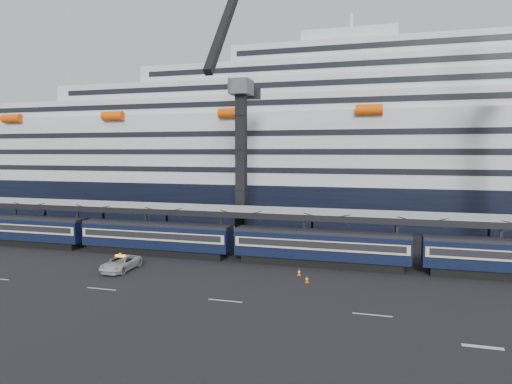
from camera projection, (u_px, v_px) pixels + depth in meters
ground at (398, 301)px, 38.26m from camera, size 260.00×260.00×0.00m
train at (352, 248)px, 48.93m from camera, size 133.05×3.00×4.05m
canopy at (397, 216)px, 51.20m from camera, size 130.00×6.25×5.53m
cruise_ship at (388, 153)px, 81.49m from camera, size 214.09×28.84×34.00m
crane_dark_near at (240, 156)px, 60.53m from camera, size 4.50×17.75×35.08m
pickup_truck at (121, 263)px, 48.00m from camera, size 2.72×5.55×1.52m
worker at (120, 260)px, 49.25m from camera, size 0.67×0.54×1.61m
traffic_cone_b at (128, 259)px, 51.69m from camera, size 0.41×0.41×0.83m
traffic_cone_c at (299, 272)px, 46.17m from camera, size 0.35×0.35×0.70m
traffic_cone_d at (307, 279)px, 43.62m from camera, size 0.34×0.34×0.68m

